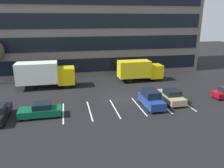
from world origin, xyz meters
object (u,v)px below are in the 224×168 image
at_px(box_truck_yellow_all, 139,70).
at_px(suv_navy, 151,99).
at_px(sedan_tan, 171,96).
at_px(sedan_forest, 41,110).
at_px(box_truck_yellow, 45,74).

height_order(box_truck_yellow_all, suv_navy, box_truck_yellow_all).
bearing_deg(sedan_tan, box_truck_yellow_all, 94.49).
distance_m(box_truck_yellow_all, sedan_forest, 17.54).
xyz_separation_m(sedan_tan, suv_navy, (-2.85, -0.84, 0.17)).
bearing_deg(sedan_forest, sedan_tan, 3.97).
relative_size(box_truck_yellow, sedan_tan, 1.84).
bearing_deg(sedan_forest, box_truck_yellow_all, 36.77).
relative_size(box_truck_yellow, sedan_forest, 1.95).
distance_m(box_truck_yellow, suv_navy, 15.55).
bearing_deg(box_truck_yellow, suv_navy, -38.61).
bearing_deg(box_truck_yellow, sedan_tan, -30.55).
xyz_separation_m(sedan_forest, suv_navy, (11.91, 0.19, 0.21)).
bearing_deg(suv_navy, sedan_tan, 16.40).
bearing_deg(sedan_tan, sedan_forest, -176.03).
distance_m(box_truck_yellow_all, box_truck_yellow, 14.24).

